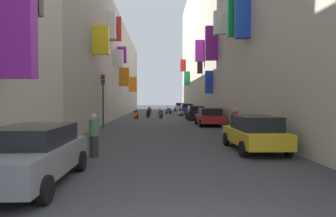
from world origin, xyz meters
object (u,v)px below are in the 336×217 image
at_px(pedestrian_crossing, 94,135).
at_px(parked_car_black, 196,112).
at_px(parked_car_grey, 31,154).
at_px(parked_car_red, 209,116).
at_px(scooter_green, 161,114).
at_px(pedestrian_near_left, 235,122).
at_px(scooter_orange, 136,115).
at_px(parked_car_blue, 187,109).
at_px(scooter_black, 148,113).
at_px(traffic_light_near_corner, 103,91).
at_px(scooter_blue, 169,111).
at_px(scooter_red, 150,110).
at_px(scooter_silver, 180,113).
at_px(parked_car_silver, 180,107).
at_px(parked_car_yellow, 254,132).

bearing_deg(pedestrian_crossing, parked_car_black, 71.97).
xyz_separation_m(parked_car_grey, parked_car_red, (7.40, 15.86, -0.02)).
xyz_separation_m(scooter_green, pedestrian_near_left, (4.17, -16.41, 0.36)).
bearing_deg(scooter_orange, pedestrian_crossing, -89.90).
distance_m(parked_car_black, parked_car_red, 7.20).
relative_size(parked_car_blue, scooter_green, 2.35).
relative_size(scooter_black, traffic_light_near_corner, 0.49).
xyz_separation_m(parked_car_black, pedestrian_crossing, (-6.39, -19.61, 0.04)).
xyz_separation_m(scooter_blue, pedestrian_near_left, (2.96, -24.97, 0.36)).
xyz_separation_m(scooter_red, pedestrian_crossing, (-1.04, -34.69, 0.34)).
relative_size(scooter_red, scooter_blue, 1.03).
bearing_deg(scooter_silver, parked_car_red, -84.20).
bearing_deg(scooter_orange, scooter_green, 24.25).
bearing_deg(parked_car_silver, scooter_red, -130.16).
bearing_deg(scooter_blue, scooter_orange, -111.94).
distance_m(parked_car_grey, parked_car_silver, 45.04).
distance_m(scooter_green, scooter_black, 1.94).
xyz_separation_m(parked_car_red, scooter_green, (-3.89, 9.74, -0.29)).
xyz_separation_m(scooter_green, pedestrian_crossing, (-2.69, -22.17, 0.34)).
bearing_deg(parked_car_silver, parked_car_black, -89.97).
bearing_deg(parked_car_blue, parked_car_red, -90.13).
height_order(parked_car_grey, traffic_light_near_corner, traffic_light_near_corner).
relative_size(scooter_black, pedestrian_near_left, 1.19).
distance_m(scooter_green, pedestrian_crossing, 22.33).
height_order(parked_car_grey, parked_car_yellow, parked_car_yellow).
bearing_deg(pedestrian_near_left, pedestrian_crossing, -140.02).
relative_size(scooter_silver, pedestrian_near_left, 1.16).
height_order(parked_car_red, scooter_silver, parked_car_red).
bearing_deg(pedestrian_crossing, parked_car_grey, -103.49).
bearing_deg(scooter_blue, parked_car_yellow, -85.16).
bearing_deg(scooter_red, parked_car_red, -76.03).
bearing_deg(pedestrian_crossing, parked_car_silver, 81.17).
height_order(parked_car_grey, scooter_red, parked_car_grey).
height_order(parked_car_yellow, pedestrian_crossing, pedestrian_crossing).
height_order(parked_car_silver, pedestrian_near_left, pedestrian_near_left).
distance_m(parked_car_blue, scooter_blue, 2.77).
relative_size(parked_car_black, pedestrian_near_left, 2.57).
relative_size(parked_car_black, traffic_light_near_corner, 1.05).
height_order(parked_car_blue, parked_car_silver, parked_car_blue).
relative_size(parked_car_yellow, scooter_green, 2.21).
height_order(parked_car_yellow, scooter_red, parked_car_yellow).
bearing_deg(parked_car_yellow, scooter_orange, 107.99).
bearing_deg(parked_car_silver, pedestrian_near_left, -89.20).
bearing_deg(parked_car_yellow, scooter_red, 99.10).
bearing_deg(traffic_light_near_corner, scooter_blue, 73.55).
relative_size(parked_car_silver, scooter_black, 1.98).
bearing_deg(pedestrian_crossing, scooter_blue, 82.75).
xyz_separation_m(parked_car_grey, scooter_black, (2.04, 26.87, -0.31)).
distance_m(parked_car_blue, pedestrian_near_left, 25.44).
bearing_deg(scooter_red, parked_car_yellow, -80.90).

